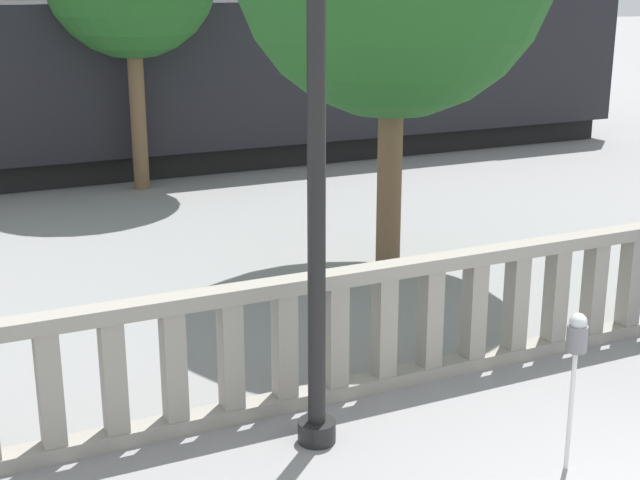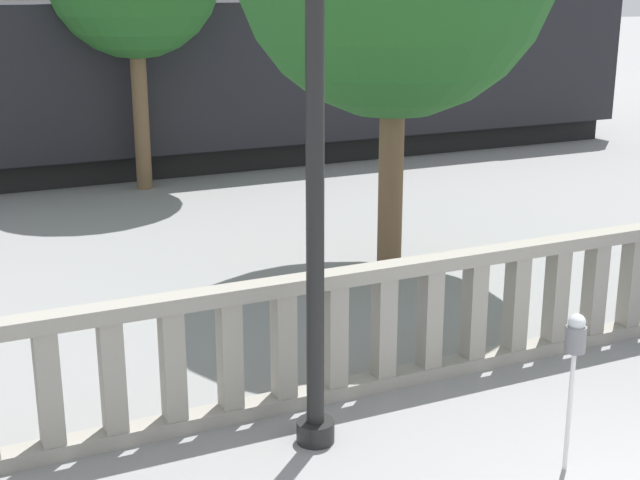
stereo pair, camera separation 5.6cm
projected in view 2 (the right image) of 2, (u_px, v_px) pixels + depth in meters
The scene contains 5 objects.
balustrade at pixel (452, 314), 9.30m from camera, with size 16.53×0.24×1.33m.
lamppost at pixel (315, 29), 7.05m from camera, with size 0.35×0.35×6.99m.
parking_meter at pixel (575, 346), 7.29m from camera, with size 0.17×0.17×1.42m.
train_near at pixel (75, 87), 18.58m from camera, with size 27.43×2.65×4.20m.
train_far at pixel (192, 46), 30.07m from camera, with size 19.30×3.14×4.24m.
Camera 2 is at (-4.98, -3.98, 4.00)m, focal length 50.00 mm.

